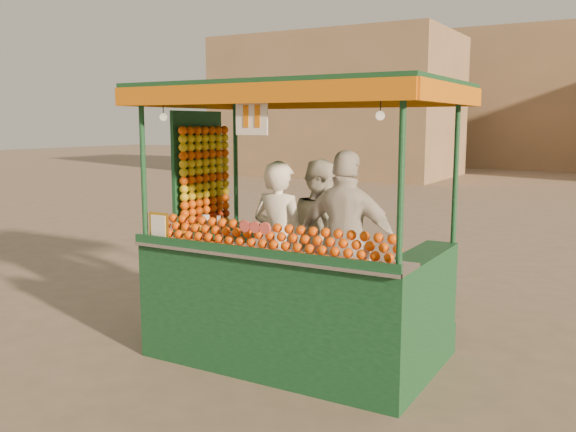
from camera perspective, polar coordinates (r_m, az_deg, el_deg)
The scene contains 7 objects.
ground at distance 6.61m, azimuth 0.44°, elevation -11.61°, with size 90.00×90.00×0.00m, color #6B5D4C.
building_left at distance 28.13m, azimuth 4.59°, elevation 9.96°, with size 10.00×6.00×6.00m, color #9F795A.
building_center at distance 35.78m, azimuth 22.11°, elevation 9.85°, with size 14.00×7.00×7.00m, color #9F795A.
juice_cart at distance 5.99m, azimuth -0.15°, elevation -5.11°, with size 2.90×1.88×2.64m.
vendor_left at distance 6.13m, azimuth -0.82°, elevation -2.42°, with size 0.60×0.41×1.61m.
vendor_middle at distance 6.47m, azimuth 3.18°, elevation -1.86°, with size 0.96×0.99×1.61m.
vendor_right at distance 5.78m, azimuth 5.39°, elevation -2.52°, with size 1.05×0.51×1.73m.
Camera 1 is at (3.05, -5.40, 2.27)m, focal length 38.72 mm.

